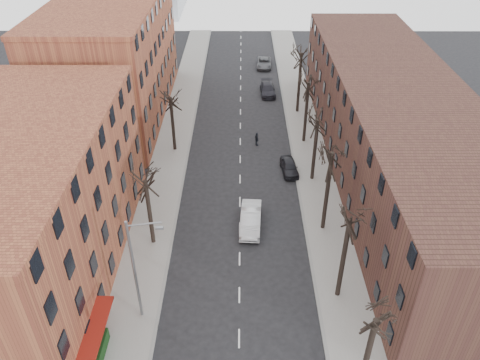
{
  "coord_description": "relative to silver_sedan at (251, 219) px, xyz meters",
  "views": [
    {
      "loc": [
        0.14,
        -12.89,
        27.94
      ],
      "look_at": [
        0.02,
        21.99,
        4.0
      ],
      "focal_mm": 35.0,
      "sensor_mm": 36.0,
      "label": 1
    }
  ],
  "objects": [
    {
      "name": "building_right",
      "position": [
        15.0,
        9.74,
        4.14
      ],
      "size": [
        12.0,
        50.0,
        10.0
      ],
      "primitive_type": "cube",
      "color": "#452920",
      "rests_on": "ground"
    },
    {
      "name": "tree_right_c",
      "position": [
        6.6,
        -0.26,
        -0.86
      ],
      "size": [
        5.2,
        5.2,
        11.6
      ],
      "primitive_type": null,
      "color": "black",
      "rests_on": "ground"
    },
    {
      "name": "streetlight",
      "position": [
        -8.03,
        -10.26,
        4.15
      ],
      "size": [
        2.45,
        0.22,
        9.03
      ],
      "color": "slate",
      "rests_on": "ground"
    },
    {
      "name": "silver_sedan",
      "position": [
        0.0,
        0.0,
        0.0
      ],
      "size": [
        2.13,
        5.32,
        1.72
      ],
      "primitive_type": "imported",
      "rotation": [
        0.0,
        0.0,
        -0.06
      ],
      "color": "silver",
      "rests_on": "ground"
    },
    {
      "name": "building_left_near",
      "position": [
        -17.0,
        -5.26,
        5.14
      ],
      "size": [
        12.0,
        26.0,
        12.0
      ],
      "primitive_type": "cube",
      "color": "brown",
      "rests_on": "ground"
    },
    {
      "name": "tree_left_a",
      "position": [
        -8.6,
        -2.26,
        -0.86
      ],
      "size": [
        5.2,
        5.2,
        9.5
      ],
      "primitive_type": null,
      "color": "black",
      "rests_on": "ground"
    },
    {
      "name": "tree_right_f",
      "position": [
        6.6,
        23.74,
        -0.86
      ],
      "size": [
        5.2,
        5.2,
        11.6
      ],
      "primitive_type": null,
      "color": "black",
      "rests_on": "ground"
    },
    {
      "name": "tree_right_b",
      "position": [
        6.6,
        -8.26,
        -0.86
      ],
      "size": [
        5.2,
        5.2,
        10.8
      ],
      "primitive_type": null,
      "color": "black",
      "rests_on": "ground"
    },
    {
      "name": "pedestrian_crossing",
      "position": [
        0.93,
        14.86,
        -0.03
      ],
      "size": [
        0.69,
        1.05,
        1.65
      ],
      "primitive_type": "imported",
      "rotation": [
        0.0,
        0.0,
        1.9
      ],
      "color": "black",
      "rests_on": "ground"
    },
    {
      "name": "tree_left_b",
      "position": [
        -8.6,
        13.74,
        -0.86
      ],
      "size": [
        5.2,
        5.2,
        9.5
      ],
      "primitive_type": null,
      "color": "black",
      "rests_on": "ground"
    },
    {
      "name": "parked_car_mid",
      "position": [
        2.9,
        29.54,
        -0.13
      ],
      "size": [
        2.24,
        5.08,
        1.45
      ],
      "primitive_type": "imported",
      "rotation": [
        0.0,
        0.0,
        0.04
      ],
      "color": "black",
      "rests_on": "ground"
    },
    {
      "name": "parked_car_near",
      "position": [
        4.3,
        9.11,
        -0.17
      ],
      "size": [
        2.03,
        4.19,
        1.38
      ],
      "primitive_type": "imported",
      "rotation": [
        0.0,
        0.0,
        0.1
      ],
      "color": "black",
      "rests_on": "ground"
    },
    {
      "name": "tree_right_d",
      "position": [
        6.6,
        7.74,
        -0.86
      ],
      "size": [
        5.2,
        5.2,
        10.0
      ],
      "primitive_type": null,
      "color": "black",
      "rests_on": "ground"
    },
    {
      "name": "building_left_far",
      "position": [
        -17.0,
        23.74,
        6.14
      ],
      "size": [
        12.0,
        28.0,
        14.0
      ],
      "primitive_type": "cube",
      "color": "brown",
      "rests_on": "ground"
    },
    {
      "name": "sidewalk_left",
      "position": [
        -9.0,
        14.74,
        -0.78
      ],
      "size": [
        4.0,
        90.0,
        0.15
      ],
      "primitive_type": "cube",
      "color": "gray",
      "rests_on": "ground"
    },
    {
      "name": "sidewalk_right",
      "position": [
        7.0,
        14.74,
        -0.78
      ],
      "size": [
        4.0,
        90.0,
        0.15
      ],
      "primitive_type": "cube",
      "color": "gray",
      "rests_on": "ground"
    },
    {
      "name": "tree_right_e",
      "position": [
        6.6,
        15.74,
        -0.86
      ],
      "size": [
        5.2,
        5.2,
        10.8
      ],
      "primitive_type": null,
      "color": "black",
      "rests_on": "ground"
    },
    {
      "name": "parked_car_far",
      "position": [
        2.8,
        40.18,
        -0.17
      ],
      "size": [
        2.54,
        5.06,
        1.37
      ],
      "primitive_type": "imported",
      "rotation": [
        0.0,
        0.0,
        -0.05
      ],
      "color": "#525459",
      "rests_on": "ground"
    }
  ]
}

